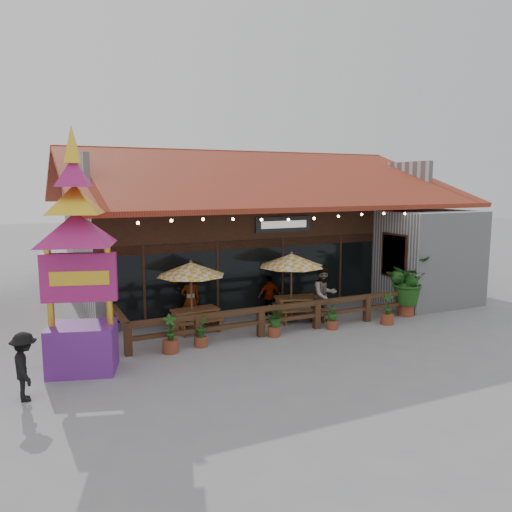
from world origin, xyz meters
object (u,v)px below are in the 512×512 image
umbrella_right (292,260)px  pedestrian (24,366)px  picnic_table_left (195,316)px  picnic_table_right (300,304)px  thai_sign_tower (77,235)px  tropical_plant (407,282)px  umbrella_left (191,269)px

umbrella_right → pedestrian: size_ratio=1.68×
picnic_table_left → picnic_table_right: picnic_table_right is taller
picnic_table_right → thai_sign_tower: bearing=-165.6°
thai_sign_tower → tropical_plant: bearing=3.7°
umbrella_right → thai_sign_tower: thai_sign_tower is taller
picnic_table_right → thai_sign_tower: 8.06m
umbrella_left → pedestrian: umbrella_left is taller
umbrella_right → tropical_plant: 4.27m
picnic_table_right → thai_sign_tower: size_ratio=0.30×
umbrella_right → picnic_table_right: size_ratio=1.31×
thai_sign_tower → umbrella_right: bearing=14.8°
umbrella_right → pedestrian: (-8.25, -3.05, -1.33)m
umbrella_left → picnic_table_left: 1.54m
umbrella_right → thai_sign_tower: bearing=-165.2°
umbrella_left → thai_sign_tower: size_ratio=0.36×
umbrella_right → picnic_table_right: (0.36, 0.04, -1.54)m
tropical_plant → pedestrian: 12.44m
pedestrian → umbrella_right: bearing=-74.4°
pedestrian → picnic_table_left: bearing=-60.4°
umbrella_right → tropical_plant: size_ratio=1.20×
umbrella_right → tropical_plant: (4.03, -1.12, -0.87)m
thai_sign_tower → pedestrian: size_ratio=4.29×
picnic_table_left → tropical_plant: 7.52m
tropical_plant → picnic_table_right: bearing=162.5°
thai_sign_tower → tropical_plant: (10.97, 0.72, -2.20)m
umbrella_left → umbrella_right: bearing=-3.4°
umbrella_left → umbrella_right: 3.46m
umbrella_right → picnic_table_left: 3.69m
picnic_table_right → pedestrian: bearing=-160.2°
picnic_table_left → thai_sign_tower: thai_sign_tower is taller
picnic_table_left → picnic_table_right: bearing=-4.3°
thai_sign_tower → tropical_plant: size_ratio=3.05×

